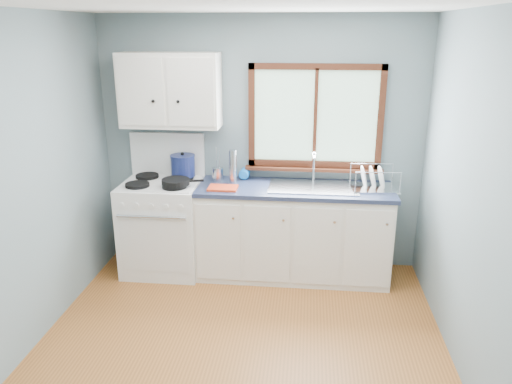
# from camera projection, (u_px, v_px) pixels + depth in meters

# --- Properties ---
(floor) EXTENTS (3.20, 3.60, 0.02)m
(floor) POSITION_uv_depth(u_px,v_px,m) (236.00, 366.00, 3.68)
(floor) COLOR #A56029
(floor) RESTS_ON ground
(ceiling) EXTENTS (3.20, 3.60, 0.02)m
(ceiling) POSITION_uv_depth(u_px,v_px,m) (231.00, 1.00, 2.89)
(ceiling) COLOR white
(ceiling) RESTS_ON wall_back
(wall_back) EXTENTS (3.20, 0.02, 2.50)m
(wall_back) POSITION_uv_depth(u_px,v_px,m) (261.00, 145.00, 5.00)
(wall_back) COLOR gray
(wall_back) RESTS_ON ground
(wall_left) EXTENTS (0.02, 3.60, 2.50)m
(wall_left) POSITION_uv_depth(u_px,v_px,m) (4.00, 197.00, 3.45)
(wall_left) COLOR gray
(wall_left) RESTS_ON ground
(wall_right) EXTENTS (0.02, 3.60, 2.50)m
(wall_right) POSITION_uv_depth(u_px,v_px,m) (488.00, 214.00, 3.13)
(wall_right) COLOR gray
(wall_right) RESTS_ON ground
(gas_range) EXTENTS (0.76, 0.69, 1.36)m
(gas_range) POSITION_uv_depth(u_px,v_px,m) (163.00, 224.00, 5.01)
(gas_range) COLOR white
(gas_range) RESTS_ON floor
(base_cabinets) EXTENTS (1.85, 0.60, 0.88)m
(base_cabinets) POSITION_uv_depth(u_px,v_px,m) (293.00, 236.00, 4.92)
(base_cabinets) COLOR white
(base_cabinets) RESTS_ON floor
(countertop) EXTENTS (1.89, 0.64, 0.04)m
(countertop) POSITION_uv_depth(u_px,v_px,m) (294.00, 189.00, 4.77)
(countertop) COLOR #1D2640
(countertop) RESTS_ON base_cabinets
(sink) EXTENTS (0.84, 0.46, 0.44)m
(sink) POSITION_uv_depth(u_px,v_px,m) (313.00, 193.00, 4.76)
(sink) COLOR silver
(sink) RESTS_ON countertop
(window) EXTENTS (1.36, 0.10, 1.03)m
(window) POSITION_uv_depth(u_px,v_px,m) (315.00, 124.00, 4.84)
(window) COLOR #9EC6A8
(window) RESTS_ON wall_back
(upper_cabinets) EXTENTS (0.95, 0.35, 0.70)m
(upper_cabinets) POSITION_uv_depth(u_px,v_px,m) (170.00, 90.00, 4.74)
(upper_cabinets) COLOR white
(upper_cabinets) RESTS_ON wall_back
(skillet) EXTENTS (0.42, 0.33, 0.05)m
(skillet) POSITION_uv_depth(u_px,v_px,m) (176.00, 182.00, 4.69)
(skillet) COLOR black
(skillet) RESTS_ON gas_range
(stockpot) EXTENTS (0.28, 0.28, 0.24)m
(stockpot) POSITION_uv_depth(u_px,v_px,m) (183.00, 165.00, 4.95)
(stockpot) COLOR #141D4D
(stockpot) RESTS_ON gas_range
(utensil_crock) EXTENTS (0.14, 0.14, 0.34)m
(utensil_crock) POSITION_uv_depth(u_px,v_px,m) (218.00, 174.00, 4.93)
(utensil_crock) COLOR silver
(utensil_crock) RESTS_ON countertop
(thermos) EXTENTS (0.09, 0.09, 0.33)m
(thermos) POSITION_uv_depth(u_px,v_px,m) (233.00, 167.00, 4.84)
(thermos) COLOR silver
(thermos) RESTS_ON countertop
(soap_bottle) EXTENTS (0.11, 0.11, 0.27)m
(soap_bottle) POSITION_uv_depth(u_px,v_px,m) (243.00, 167.00, 4.92)
(soap_bottle) COLOR blue
(soap_bottle) RESTS_ON countertop
(dish_towel) EXTENTS (0.27, 0.20, 0.02)m
(dish_towel) POSITION_uv_depth(u_px,v_px,m) (223.00, 188.00, 4.70)
(dish_towel) COLOR red
(dish_towel) RESTS_ON countertop
(dish_rack) EXTENTS (0.45, 0.36, 0.22)m
(dish_rack) POSITION_uv_depth(u_px,v_px,m) (373.00, 183.00, 4.69)
(dish_rack) COLOR silver
(dish_rack) RESTS_ON countertop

